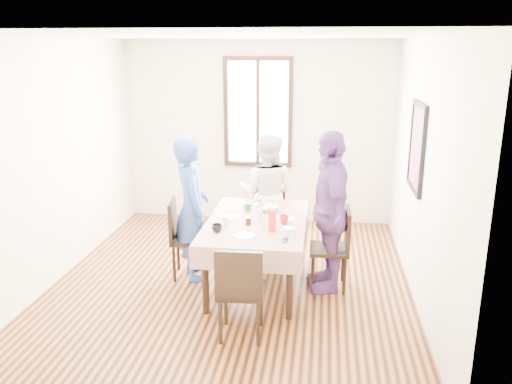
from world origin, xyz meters
TOP-DOWN VIEW (x-y plane):
  - ground at (0.00, 0.00)m, footprint 4.50×4.50m
  - back_wall at (0.00, 2.25)m, footprint 4.00×0.00m
  - right_wall at (2.00, 0.00)m, footprint 0.00×4.50m
  - window_frame at (0.00, 2.23)m, footprint 1.02×0.06m
  - window_pane at (0.00, 2.24)m, footprint 0.90×0.02m
  - art_poster at (1.98, 0.30)m, footprint 0.04×0.76m
  - dining_table at (0.29, -0.06)m, footprint 0.95×1.55m
  - tablecloth at (0.29, -0.06)m, footprint 1.07×1.67m
  - chair_left at (-0.51, 0.08)m, footprint 0.48×0.48m
  - chair_right at (1.08, -0.02)m, footprint 0.43×0.43m
  - chair_far at (0.29, 1.00)m, footprint 0.43×0.43m
  - chair_near at (0.29, -1.13)m, footprint 0.44×0.44m
  - person_left at (-0.49, 0.08)m, footprint 0.60×0.71m
  - person_far at (0.29, 0.98)m, footprint 0.83×0.69m
  - person_right at (1.06, -0.02)m, footprint 0.63×1.10m
  - mug_black at (-0.07, -0.47)m, footprint 0.13×0.13m
  - mug_flag at (0.59, -0.14)m, footprint 0.14×0.14m
  - mug_green at (0.14, 0.26)m, footprint 0.12×0.12m
  - serving_bowl at (0.37, 0.31)m, footprint 0.29×0.29m
  - juice_carton at (0.49, -0.37)m, footprint 0.07×0.07m
  - butter_tub at (0.67, -0.47)m, footprint 0.14×0.14m
  - jam_jar at (0.22, -0.21)m, footprint 0.06×0.06m
  - drinking_glass at (-0.02, -0.27)m, footprint 0.07×0.07m
  - smartphone at (0.64, -0.63)m, footprint 0.06×0.13m
  - flower_vase at (0.31, -0.03)m, footprint 0.06×0.06m
  - plate_left at (-0.02, 0.00)m, footprint 0.20×0.20m
  - plate_right at (0.60, 0.03)m, footprint 0.20×0.20m
  - plate_far at (0.27, 0.51)m, footprint 0.20×0.20m
  - plate_near at (0.23, -0.57)m, footprint 0.20×0.20m
  - butter_lid at (0.67, -0.47)m, footprint 0.12×0.12m
  - flower_bunch at (0.31, -0.03)m, footprint 0.09×0.09m

SIDE VIEW (x-z plane):
  - ground at x=0.00m, z-range 0.00..0.00m
  - dining_table at x=0.29m, z-range 0.00..0.75m
  - chair_left at x=-0.51m, z-range 0.00..0.91m
  - chair_right at x=1.08m, z-range 0.00..0.91m
  - chair_far at x=0.29m, z-range 0.00..0.91m
  - chair_near at x=0.29m, z-range 0.00..0.91m
  - tablecloth at x=0.29m, z-range 0.75..0.76m
  - smartphone at x=0.64m, z-range 0.76..0.77m
  - plate_left at x=-0.02m, z-range 0.76..0.77m
  - plate_right at x=0.60m, z-range 0.76..0.77m
  - plate_far at x=0.27m, z-range 0.76..0.77m
  - plate_near at x=0.23m, z-range 0.76..0.77m
  - person_far at x=0.29m, z-range 0.00..1.55m
  - serving_bowl at x=0.37m, z-range 0.76..0.82m
  - butter_tub at x=0.67m, z-range 0.76..0.83m
  - mug_green at x=0.14m, z-range 0.76..0.83m
  - jam_jar at x=0.22m, z-range 0.76..0.84m
  - mug_black at x=-0.07m, z-range 0.76..0.84m
  - mug_flag at x=0.59m, z-range 0.76..0.86m
  - drinking_glass at x=-0.02m, z-range 0.76..0.86m
  - person_left at x=-0.49m, z-range 0.00..1.65m
  - flower_vase at x=0.31m, z-range 0.76..0.89m
  - butter_lid at x=0.67m, z-range 0.83..0.84m
  - juice_carton at x=0.49m, z-range 0.76..0.99m
  - person_right at x=1.06m, z-range 0.00..1.77m
  - flower_bunch at x=0.31m, z-range 0.89..0.99m
  - back_wall at x=0.00m, z-range -0.65..3.35m
  - right_wall at x=2.00m, z-range -0.90..3.60m
  - art_poster at x=1.98m, z-range 1.07..2.03m
  - window_frame at x=0.00m, z-range 0.84..2.46m
  - window_pane at x=0.00m, z-range 0.90..2.40m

